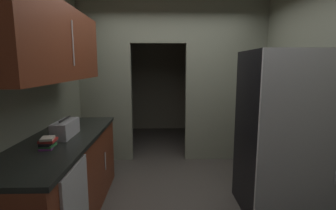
# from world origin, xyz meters

# --- Properties ---
(ground) EXTENTS (20.00, 20.00, 0.00)m
(ground) POSITION_xyz_m (0.00, 0.00, 0.00)
(ground) COLOR #47423D
(kitchen_partition) EXTENTS (3.14, 0.12, 2.73)m
(kitchen_partition) POSITION_xyz_m (0.07, 1.52, 1.47)
(kitchen_partition) COLOR gray
(kitchen_partition) RESTS_ON ground
(adjoining_room_shell) EXTENTS (3.14, 2.27, 2.73)m
(adjoining_room_shell) POSITION_xyz_m (0.00, 3.09, 1.37)
(adjoining_room_shell) COLOR gray
(adjoining_room_shell) RESTS_ON ground
(kitchen_flank_left) EXTENTS (0.10, 4.02, 2.73)m
(kitchen_flank_left) POSITION_xyz_m (-1.62, -0.49, 1.37)
(kitchen_flank_left) COLOR gray
(kitchen_flank_left) RESTS_ON ground
(refrigerator) EXTENTS (0.83, 0.79, 1.80)m
(refrigerator) POSITION_xyz_m (1.14, -0.12, 0.90)
(refrigerator) COLOR black
(refrigerator) RESTS_ON ground
(lower_cabinet_run) EXTENTS (0.69, 2.10, 0.91)m
(lower_cabinet_run) POSITION_xyz_m (-1.23, -0.26, 0.45)
(lower_cabinet_run) COLOR maroon
(lower_cabinet_run) RESTS_ON ground
(upper_cabinet_counterside) EXTENTS (0.36, 1.89, 0.72)m
(upper_cabinet_counterside) POSITION_xyz_m (-1.23, -0.26, 1.85)
(upper_cabinet_counterside) COLOR maroon
(boombox) EXTENTS (0.17, 0.41, 0.20)m
(boombox) POSITION_xyz_m (-1.20, -0.20, 0.99)
(boombox) COLOR #B2B2B7
(boombox) RESTS_ON lower_cabinet_run
(book_stack) EXTENTS (0.14, 0.17, 0.11)m
(book_stack) POSITION_xyz_m (-1.21, -0.58, 0.96)
(book_stack) COLOR #8C3893
(book_stack) RESTS_ON lower_cabinet_run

